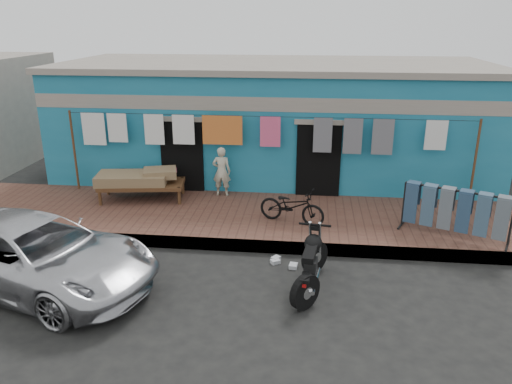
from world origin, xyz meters
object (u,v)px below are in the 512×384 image
(bicycle, at_px, (292,202))
(car, at_px, (36,253))
(motorcycle, at_px, (311,262))
(jeans_rack, at_px, (455,212))
(seated_person, at_px, (222,171))
(charpoy, at_px, (142,185))

(bicycle, bearing_deg, car, 141.54)
(bicycle, distance_m, motorcycle, 2.44)
(jeans_rack, bearing_deg, motorcycle, -144.92)
(car, bearing_deg, bicycle, -40.58)
(seated_person, distance_m, bicycle, 2.47)
(bicycle, bearing_deg, jeans_rack, -76.61)
(seated_person, bearing_deg, bicycle, 139.13)
(car, relative_size, charpoy, 2.00)
(charpoy, bearing_deg, motorcycle, -39.62)
(seated_person, xyz_separation_m, motorcycle, (2.29, -4.01, -0.35))
(motorcycle, height_order, charpoy, motorcycle)
(bicycle, xyz_separation_m, jeans_rack, (3.37, -0.33, 0.05))
(charpoy, height_order, jeans_rack, jeans_rack)
(seated_person, bearing_deg, jeans_rack, 159.81)
(motorcycle, bearing_deg, car, -167.96)
(seated_person, xyz_separation_m, jeans_rack, (5.23, -1.94, -0.10))
(seated_person, height_order, motorcycle, seated_person)
(motorcycle, bearing_deg, seated_person, 126.75)
(bicycle, height_order, jeans_rack, jeans_rack)
(bicycle, xyz_separation_m, motorcycle, (0.44, -2.39, -0.20))
(seated_person, xyz_separation_m, bicycle, (1.86, -1.62, -0.15))
(car, height_order, seated_person, seated_person)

